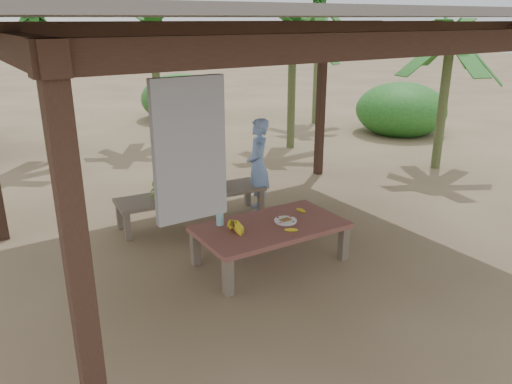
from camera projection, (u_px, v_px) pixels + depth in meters
ground at (265, 251)px, 6.51m from camera, size 80.00×80.00×0.00m
pavilion at (266, 28)px, 5.57m from camera, size 6.60×5.60×2.95m
work_table at (270, 230)px, 6.09m from camera, size 1.83×1.05×0.50m
bench at (192, 196)px, 7.35m from camera, size 2.25×0.80×0.45m
ripe_banana_bunch at (232, 227)px, 5.81m from camera, size 0.27×0.23×0.16m
plate at (285, 221)px, 6.14m from camera, size 0.28×0.28×0.04m
loose_banana_front at (291, 230)px, 5.87m from camera, size 0.18×0.10×0.04m
loose_banana_side at (301, 210)px, 6.47m from camera, size 0.09×0.15×0.04m
water_flask at (220, 214)px, 6.02m from camera, size 0.09×0.09×0.34m
green_banana_stalk at (162, 187)px, 7.08m from camera, size 0.31×0.31×0.32m
cooking_pot at (211, 182)px, 7.54m from camera, size 0.18×0.18×0.15m
skewer_rack at (219, 182)px, 7.43m from camera, size 0.19×0.10×0.24m
woman at (258, 166)px, 7.67m from camera, size 0.57×0.64×1.46m
banana_plant_ne at (293, 36)px, 10.91m from camera, size 1.80×1.80×3.00m
banana_plant_n at (154, 38)px, 11.22m from camera, size 1.80×1.80×2.95m
banana_plant_nw at (34, 29)px, 9.67m from camera, size 1.80×1.80×3.16m
banana_plant_e at (450, 48)px, 9.39m from camera, size 1.80×1.80×2.82m
banana_plant_far at (319, 15)px, 13.50m from camera, size 1.80×1.80×3.46m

